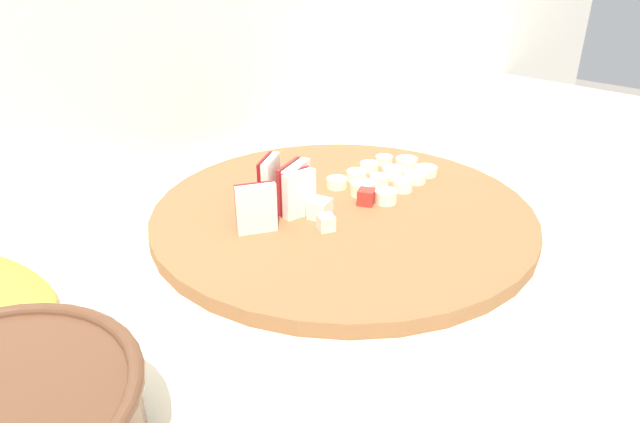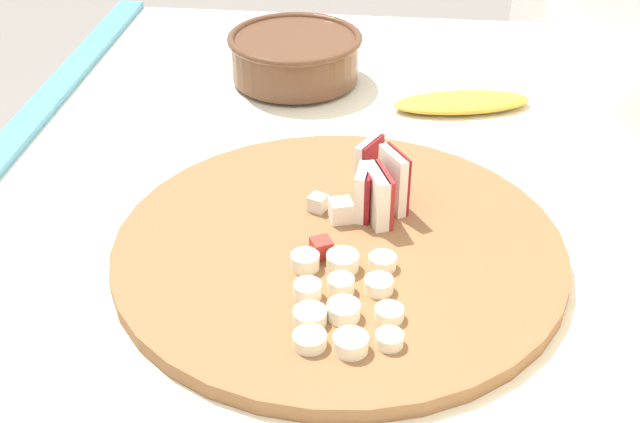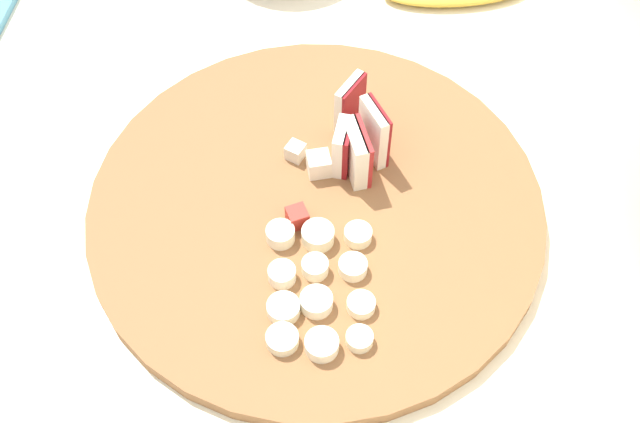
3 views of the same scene
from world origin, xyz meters
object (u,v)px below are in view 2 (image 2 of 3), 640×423
object	(u,v)px
cutting_board	(339,249)
ceramic_bowl	(295,55)
apple_wedge_fan	(377,185)
banana_slice_rows	(342,297)
apple_dice_pile	(345,215)
banana_peel	(462,102)

from	to	relation	value
cutting_board	ceramic_bowl	world-z (taller)	ceramic_bowl
cutting_board	ceramic_bowl	distance (m)	0.40
apple_wedge_fan	banana_slice_rows	bearing A→B (deg)	-7.72
cutting_board	apple_dice_pile	xyz separation A→B (m)	(-0.03, 0.00, 0.02)
apple_wedge_fan	cutting_board	bearing A→B (deg)	-27.06
banana_peel	cutting_board	bearing A→B (deg)	-20.70
cutting_board	apple_wedge_fan	size ratio (longest dim) A/B	3.91
banana_slice_rows	apple_dice_pile	bearing A→B (deg)	-175.81
apple_dice_pile	ceramic_bowl	distance (m)	0.37
apple_dice_pile	ceramic_bowl	xyz separation A→B (m)	(-0.35, -0.10, 0.01)
cutting_board	banana_slice_rows	size ratio (longest dim) A/B	3.08
cutting_board	apple_dice_pile	distance (m)	0.04
cutting_board	banana_peel	size ratio (longest dim) A/B	2.45
apple_wedge_fan	banana_peel	world-z (taller)	apple_wedge_fan
apple_dice_pile	banana_peel	size ratio (longest dim) A/B	0.58
banana_peel	ceramic_bowl	bearing A→B (deg)	-104.81
apple_dice_pile	ceramic_bowl	bearing A→B (deg)	-164.71
apple_wedge_fan	banana_slice_rows	world-z (taller)	apple_wedge_fan
apple_wedge_fan	apple_dice_pile	world-z (taller)	apple_wedge_fan
apple_dice_pile	ceramic_bowl	world-z (taller)	ceramic_bowl
cutting_board	ceramic_bowl	bearing A→B (deg)	-166.26
banana_slice_rows	apple_wedge_fan	bearing A→B (deg)	172.28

